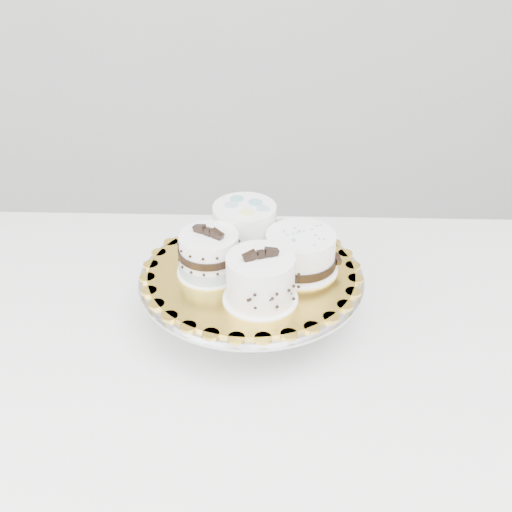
{
  "coord_description": "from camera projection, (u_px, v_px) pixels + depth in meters",
  "views": [
    {
      "loc": [
        0.01,
        -0.55,
        1.41
      ],
      "look_at": [
        0.1,
        0.29,
        0.87
      ],
      "focal_mm": 45.0,
      "sensor_mm": 36.0,
      "label": 1
    }
  ],
  "objects": [
    {
      "name": "cake_board",
      "position": [
        252.0,
        272.0,
        1.0
      ],
      "size": [
        0.36,
        0.36,
        0.0
      ],
      "primitive_type": "cylinder",
      "rotation": [
        0.0,
        0.0,
        -0.11
      ],
      "color": "gold",
      "rests_on": "cake_stand"
    },
    {
      "name": "cake_ribbon",
      "position": [
        301.0,
        253.0,
        0.99
      ],
      "size": [
        0.13,
        0.12,
        0.06
      ],
      "rotation": [
        0.0,
        0.0,
        0.18
      ],
      "color": "white",
      "rests_on": "cake_board"
    },
    {
      "name": "cake_dots",
      "position": [
        245.0,
        226.0,
        1.04
      ],
      "size": [
        0.12,
        0.12,
        0.08
      ],
      "rotation": [
        0.0,
        0.0,
        -0.2
      ],
      "color": "white",
      "rests_on": "cake_board"
    },
    {
      "name": "table",
      "position": [
        264.0,
        378.0,
        1.05
      ],
      "size": [
        1.32,
        0.97,
        0.75
      ],
      "rotation": [
        0.0,
        0.0,
        -0.13
      ],
      "color": "white",
      "rests_on": "floor"
    },
    {
      "name": "cake_swirl",
      "position": [
        260.0,
        280.0,
        0.92
      ],
      "size": [
        0.12,
        0.12,
        0.09
      ],
      "rotation": [
        0.0,
        0.0,
        0.24
      ],
      "color": "white",
      "rests_on": "cake_board"
    },
    {
      "name": "cake_stand",
      "position": [
        252.0,
        289.0,
        1.02
      ],
      "size": [
        0.35,
        0.35,
        0.09
      ],
      "color": "gray",
      "rests_on": "table"
    },
    {
      "name": "cake_banded",
      "position": [
        209.0,
        255.0,
        0.98
      ],
      "size": [
        0.13,
        0.13,
        0.08
      ],
      "rotation": [
        0.0,
        0.0,
        -0.68
      ],
      "color": "white",
      "rests_on": "cake_board"
    }
  ]
}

